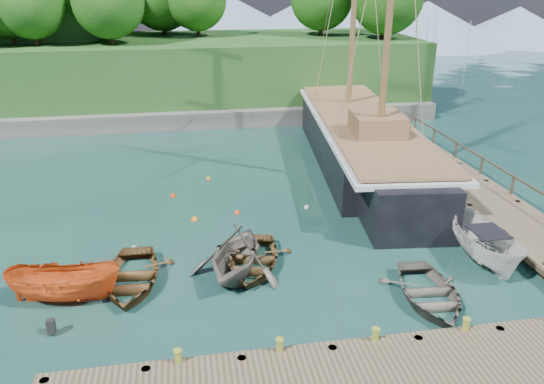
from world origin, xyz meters
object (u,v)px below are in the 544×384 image
(rowboat_0, at_px, (131,284))
(rowboat_1, at_px, (236,275))
(schooner, at_px, (361,143))
(motorboat_orange, at_px, (67,301))
(rowboat_2, at_px, (253,267))
(cabin_boat_white, at_px, (483,262))
(rowboat_3, at_px, (428,301))

(rowboat_0, bearing_deg, rowboat_1, 2.38)
(schooner, bearing_deg, rowboat_1, -120.56)
(motorboat_orange, bearing_deg, schooner, -40.22)
(rowboat_0, xyz_separation_m, rowboat_2, (4.80, 0.53, 0.00))
(rowboat_1, relative_size, motorboat_orange, 1.01)
(motorboat_orange, relative_size, cabin_boat_white, 0.88)
(rowboat_0, height_order, rowboat_1, rowboat_1)
(rowboat_0, height_order, rowboat_2, rowboat_0)
(rowboat_2, bearing_deg, motorboat_orange, -154.51)
(rowboat_3, relative_size, schooner, 0.14)
(rowboat_3, distance_m, schooner, 15.64)
(rowboat_0, distance_m, motorboat_orange, 2.36)
(rowboat_0, xyz_separation_m, schooner, (13.31, 12.42, 1.22))
(rowboat_1, height_order, rowboat_2, rowboat_1)
(rowboat_1, bearing_deg, rowboat_3, -1.13)
(rowboat_1, distance_m, schooner, 15.55)
(rowboat_0, relative_size, schooner, 0.15)
(rowboat_1, xyz_separation_m, rowboat_3, (6.76, -2.95, 0.00))
(rowboat_1, relative_size, rowboat_3, 1.00)
(rowboat_0, height_order, schooner, schooner)
(rowboat_0, relative_size, rowboat_1, 1.04)
(rowboat_3, relative_size, motorboat_orange, 1.01)
(rowboat_2, height_order, schooner, schooner)
(rowboat_3, bearing_deg, rowboat_1, 161.65)
(rowboat_0, distance_m, rowboat_1, 4.06)
(rowboat_0, height_order, motorboat_orange, motorboat_orange)
(rowboat_0, distance_m, rowboat_2, 4.83)
(rowboat_1, distance_m, motorboat_orange, 6.35)
(rowboat_0, bearing_deg, motorboat_orange, -158.72)
(motorboat_orange, xyz_separation_m, cabin_boat_white, (16.54, 0.02, 0.00))
(rowboat_0, height_order, rowboat_3, rowboat_0)
(rowboat_1, distance_m, rowboat_2, 0.92)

